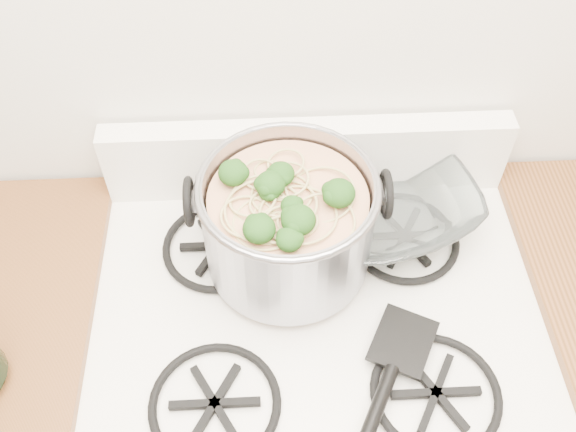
% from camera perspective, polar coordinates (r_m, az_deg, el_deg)
% --- Properties ---
extents(gas_range, '(0.76, 0.66, 0.92)m').
position_cam_1_polar(gas_range, '(1.52, 2.02, -17.98)').
color(gas_range, white).
rests_on(gas_range, ground).
extents(counter_left, '(0.25, 0.65, 0.92)m').
position_cam_1_polar(counter_left, '(1.55, -17.84, -17.60)').
color(counter_left, silver).
rests_on(counter_left, ground).
extents(stock_pot, '(0.32, 0.29, 0.20)m').
position_cam_1_polar(stock_pot, '(1.06, 0.00, -0.63)').
color(stock_pot, gray).
rests_on(stock_pot, gas_range).
extents(spatula, '(0.40, 0.41, 0.02)m').
position_cam_1_polar(spatula, '(1.06, 10.24, -10.69)').
color(spatula, black).
rests_on(spatula, gas_range).
extents(glass_bowl, '(0.16, 0.16, 0.03)m').
position_cam_1_polar(glass_bowl, '(1.20, 8.43, 0.77)').
color(glass_bowl, white).
rests_on(glass_bowl, gas_range).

